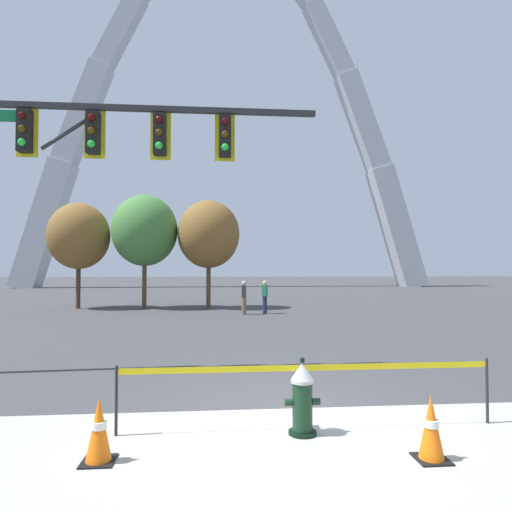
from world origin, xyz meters
TOP-DOWN VIEW (x-y plane):
  - ground_plane at (0.00, 0.00)m, footprint 240.00×240.00m
  - fire_hydrant at (0.10, -1.15)m, footprint 0.46×0.48m
  - caution_tape_barrier at (0.22, -0.99)m, footprint 5.07×0.07m
  - traffic_cone_by_hydrant at (-2.31, -1.77)m, footprint 0.36×0.36m
  - traffic_cone_mid_sidewalk at (1.39, -2.04)m, footprint 0.36×0.36m
  - traffic_signal_gantry at (-4.07, 2.70)m, footprint 7.82×0.44m
  - monument_arch at (0.00, 45.99)m, footprint 49.18×2.80m
  - tree_far_left at (-8.60, 17.95)m, footprint 3.30×3.30m
  - tree_left_mid at (-5.02, 17.74)m, footprint 3.57×3.57m
  - tree_center_left at (-1.51, 17.48)m, footprint 3.40×3.40m
  - pedestrian_walking_left at (0.24, 13.99)m, footprint 0.23×0.36m
  - pedestrian_standing_center at (1.26, 14.28)m, footprint 0.31×0.39m

SIDE VIEW (x-z plane):
  - ground_plane at x=0.00m, z-range 0.00..0.00m
  - traffic_cone_by_hydrant at x=-2.31m, z-range -0.01..0.72m
  - traffic_cone_mid_sidewalk at x=1.39m, z-range -0.01..0.72m
  - fire_hydrant at x=0.10m, z-range -0.03..0.96m
  - caution_tape_barrier at x=0.22m, z-range 0.17..1.07m
  - pedestrian_walking_left at x=0.24m, z-range 0.02..1.61m
  - pedestrian_standing_center at x=1.26m, z-range 0.02..1.61m
  - tree_far_left at x=-8.60m, z-range 1.06..6.85m
  - tree_center_left at x=-1.51m, z-range 1.10..7.04m
  - tree_left_mid at x=-5.02m, z-range 1.15..7.39m
  - traffic_signal_gantry at x=-4.07m, z-range 1.40..7.40m
  - monument_arch at x=0.00m, z-range -2.79..42.07m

